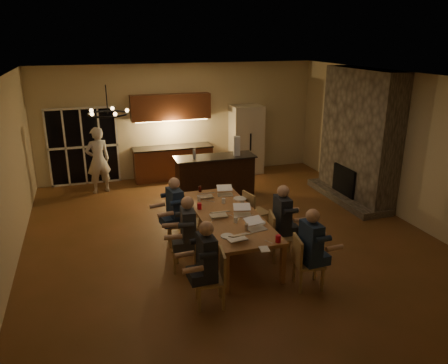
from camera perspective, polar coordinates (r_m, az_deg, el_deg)
floor at (r=8.98m, az=0.77°, el=-7.30°), size 9.00×9.00×0.00m
back_wall at (r=12.65m, az=-5.78°, el=7.96°), size 8.00×0.04×3.20m
left_wall at (r=8.12m, az=-27.16°, el=-0.12°), size 0.04×9.00×3.20m
right_wall at (r=10.37m, az=22.45°, el=4.25°), size 0.04×9.00×3.20m
ceiling at (r=8.10m, az=0.87°, el=13.64°), size 8.00×9.00×0.04m
french_doors at (r=12.46m, az=-17.90°, el=4.39°), size 1.86×0.08×2.10m
fireplace at (r=11.10m, az=17.26°, el=5.70°), size 0.58×2.50×3.20m
kitchenette at (r=12.37m, az=-6.76°, el=5.78°), size 2.24×0.68×2.40m
refrigerator at (r=12.96m, az=2.94°, el=5.57°), size 0.90×0.68×2.00m
dining_table at (r=8.32m, az=0.58°, el=-6.61°), size 1.10×2.88×0.75m
bar_island at (r=10.96m, az=-1.19°, el=0.65°), size 2.02×0.71×1.08m
chair_left_near at (r=6.73m, az=-1.88°, el=-12.54°), size 0.50×0.50×0.89m
chair_left_mid at (r=7.70m, az=-5.03°, el=-8.33°), size 0.56×0.56×0.89m
chair_left_far at (r=8.62m, az=-5.97°, el=-5.29°), size 0.48×0.48×0.89m
chair_right_near at (r=7.29m, az=11.01°, el=-10.25°), size 0.51×0.51×0.89m
chair_right_mid at (r=8.10m, az=7.61°, el=-6.99°), size 0.53×0.53×0.89m
chair_right_far at (r=9.11m, az=4.27°, el=-3.88°), size 0.53×0.53×0.89m
person_left_near at (r=6.61m, az=-2.25°, el=-10.67°), size 0.62×0.62×1.38m
person_right_near at (r=7.16m, az=11.22°, el=-8.63°), size 0.63×0.63×1.38m
person_left_mid at (r=7.55m, az=-4.68°, el=-6.82°), size 0.66×0.66×1.38m
person_right_mid at (r=8.11m, az=7.58°, el=-5.05°), size 0.63×0.63×1.38m
person_left_far at (r=8.50m, az=-6.39°, el=-3.87°), size 0.69×0.69×1.38m
standing_person at (r=11.71m, az=-16.12°, el=2.75°), size 0.73×0.58×1.74m
chandelier at (r=7.18m, az=-14.93°, el=8.59°), size 0.63×0.63×0.03m
laptop_a at (r=7.17m, az=1.68°, el=-6.66°), size 0.36×0.32×0.23m
laptop_b at (r=7.53m, az=4.30°, el=-5.40°), size 0.36×0.32×0.23m
laptop_c at (r=8.06m, az=-0.73°, el=-3.70°), size 0.33×0.29×0.23m
laptop_d at (r=8.10m, az=2.43°, el=-3.61°), size 0.38×0.35×0.23m
laptop_e at (r=9.00m, az=-2.49°, el=-1.28°), size 0.33×0.29×0.23m
laptop_f at (r=9.10m, az=0.15°, el=-1.04°), size 0.37×0.33×0.23m
mug_front at (r=7.81m, az=1.54°, el=-4.95°), size 0.07×0.07×0.10m
mug_mid at (r=8.68m, az=-0.06°, el=-2.48°), size 0.08×0.08×0.10m
mug_back at (r=8.81m, az=-3.30°, el=-2.16°), size 0.07×0.07×0.10m
redcup_near at (r=7.14m, az=7.08°, el=-7.37°), size 0.09×0.09×0.12m
redcup_mid at (r=8.40m, az=-3.23°, el=-3.17°), size 0.09×0.09×0.12m
can_silver at (r=7.50m, az=2.96°, el=-5.92°), size 0.06×0.06×0.12m
can_cola at (r=9.32m, az=-3.14°, el=-0.92°), size 0.06×0.06×0.12m
can_right at (r=8.46m, az=2.40°, el=-2.99°), size 0.07×0.07×0.12m
plate_near at (r=7.82m, az=4.65°, el=-5.32°), size 0.22×0.22×0.02m
plate_left at (r=7.30m, az=0.42°, el=-7.08°), size 0.22×0.22×0.02m
plate_far at (r=8.92m, az=2.10°, el=-2.17°), size 0.27×0.27×0.02m
notepad at (r=6.92m, az=5.30°, el=-8.72°), size 0.17×0.22×0.01m
bar_bottle at (r=10.59m, az=-3.90°, el=3.69°), size 0.07×0.07×0.24m
bar_blender at (r=10.85m, az=1.67°, el=4.73°), size 0.18×0.18×0.48m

